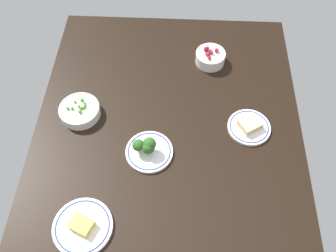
% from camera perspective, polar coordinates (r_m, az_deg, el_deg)
% --- Properties ---
extents(dining_table, '(1.33, 1.08, 0.04)m').
position_cam_1_polar(dining_table, '(1.49, 0.00, -0.85)').
color(dining_table, black).
rests_on(dining_table, ground).
extents(plate_broccoli, '(0.18, 0.18, 0.09)m').
position_cam_1_polar(plate_broccoli, '(1.39, -3.16, -3.65)').
color(plate_broccoli, white).
rests_on(plate_broccoli, dining_table).
extents(plate_sandwich, '(0.17, 0.17, 0.04)m').
position_cam_1_polar(plate_sandwich, '(1.50, 12.59, -0.06)').
color(plate_sandwich, white).
rests_on(plate_sandwich, dining_table).
extents(plate_cheese, '(0.21, 0.21, 0.04)m').
position_cam_1_polar(plate_cheese, '(1.32, -13.22, -15.03)').
color(plate_cheese, white).
rests_on(plate_cheese, dining_table).
extents(bowl_peas, '(0.17, 0.17, 0.06)m').
position_cam_1_polar(bowl_peas, '(1.54, -13.63, 2.34)').
color(bowl_peas, white).
rests_on(bowl_peas, dining_table).
extents(bowl_berries, '(0.14, 0.14, 0.07)m').
position_cam_1_polar(bowl_berries, '(1.69, 6.63, 10.67)').
color(bowl_berries, white).
rests_on(bowl_berries, dining_table).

